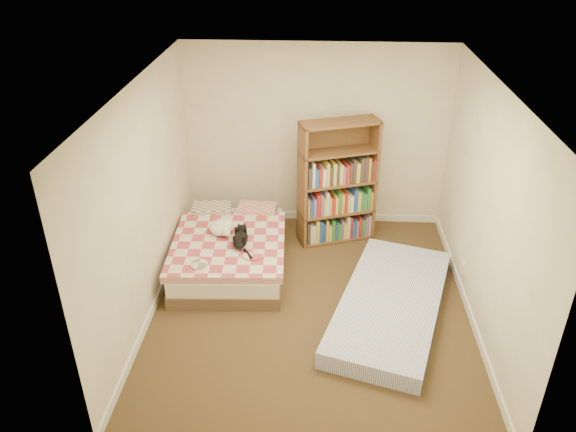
# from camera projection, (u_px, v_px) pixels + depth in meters

# --- Properties ---
(room) EXTENTS (3.51, 4.01, 2.51)m
(room) POSITION_uv_depth(u_px,v_px,m) (313.00, 211.00, 5.77)
(room) COLOR #43321C
(room) RESTS_ON ground
(bed) EXTENTS (1.41, 1.88, 0.49)m
(bed) POSITION_uv_depth(u_px,v_px,m) (231.00, 249.00, 6.95)
(bed) COLOR brown
(bed) RESTS_ON room
(bookshelf) EXTENTS (1.10, 0.65, 1.66)m
(bookshelf) POSITION_uv_depth(u_px,v_px,m) (337.00, 198.00, 7.37)
(bookshelf) COLOR #533D1C
(bookshelf) RESTS_ON room
(floor_mattress) EXTENTS (1.64, 2.46, 0.20)m
(floor_mattress) POSITION_uv_depth(u_px,v_px,m) (391.00, 304.00, 6.19)
(floor_mattress) COLOR #7481C1
(floor_mattress) RESTS_ON room
(black_cat) EXTENTS (0.23, 0.65, 0.15)m
(black_cat) POSITION_uv_depth(u_px,v_px,m) (241.00, 238.00, 6.65)
(black_cat) COLOR black
(black_cat) RESTS_ON bed
(white_dog) EXTENTS (0.35, 0.38, 0.16)m
(white_dog) POSITION_uv_depth(u_px,v_px,m) (222.00, 228.00, 6.84)
(white_dog) COLOR white
(white_dog) RESTS_ON bed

